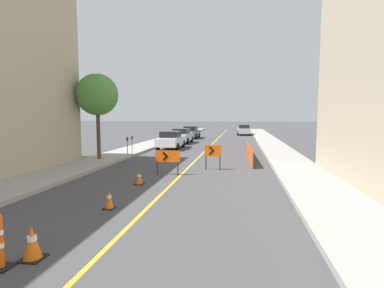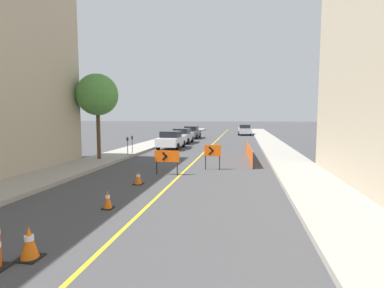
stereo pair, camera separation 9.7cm
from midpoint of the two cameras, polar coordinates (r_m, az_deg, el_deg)
lane_stripe at (r=30.92m, az=4.01°, el=-0.06°), size 0.12×66.42×0.01m
sidewalk_left at (r=32.06m, az=-6.71°, el=0.27°), size 2.59×66.42×0.18m
sidewalk_right at (r=30.92m, az=15.13°, el=-0.08°), size 2.59×66.42×0.18m
traffic_cone_second at (r=7.33m, az=-28.24°, el=-16.21°), size 0.46×0.46×0.70m
traffic_cone_third at (r=10.07m, az=-15.51°, el=-10.15°), size 0.34×0.34×0.61m
traffic_cone_fourth at (r=13.23m, az=-10.01°, el=-6.33°), size 0.41×0.41×0.59m
arrow_barricade_primary at (r=14.96m, az=-4.64°, el=-2.54°), size 1.25×0.11×1.24m
arrow_barricade_secondary at (r=16.40m, az=4.10°, el=-1.54°), size 0.91×0.14×1.37m
safety_mesh_fence at (r=20.71m, az=10.91°, el=-1.57°), size 0.37×7.68×0.94m
parked_car_curb_near at (r=26.83m, az=-3.86°, el=0.80°), size 1.94×4.32×1.59m
parked_car_curb_mid at (r=32.16m, az=-1.78°, el=1.59°), size 1.94×4.34×1.59m
parked_car_curb_far at (r=38.86m, az=0.01°, el=2.26°), size 1.94×4.34×1.59m
parked_car_opposite_side at (r=46.04m, az=10.06°, el=2.68°), size 1.99×4.38×1.59m
parking_meter_near_curb at (r=21.81m, az=-12.06°, el=0.36°), size 0.12×0.11×1.27m
parking_meter_far_curb at (r=22.65m, az=-11.22°, el=0.62°), size 0.12×0.11×1.30m
street_tree_left_near at (r=20.20m, az=-17.45°, el=8.89°), size 2.64×2.64×5.44m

